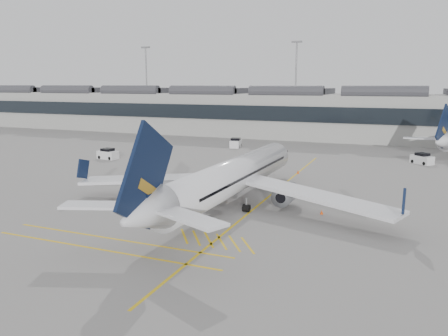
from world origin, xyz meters
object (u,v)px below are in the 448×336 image
at_px(belt_loader, 194,198).
at_px(ramp_agent_b, 214,197).
at_px(baggage_cart_a, 151,195).
at_px(ramp_agent_a, 226,191).
at_px(pushback_tug, 143,187).
at_px(airliner_main, 231,177).

height_order(belt_loader, ramp_agent_b, belt_loader).
bearing_deg(belt_loader, ramp_agent_b, 7.25).
distance_m(baggage_cart_a, ramp_agent_b, 7.23).
bearing_deg(baggage_cart_a, belt_loader, 19.99).
bearing_deg(ramp_agent_a, baggage_cart_a, 158.86).
bearing_deg(pushback_tug, belt_loader, -7.14).
relative_size(airliner_main, ramp_agent_a, 22.24).
bearing_deg(ramp_agent_b, baggage_cart_a, -15.09).
height_order(baggage_cart_a, ramp_agent_b, baggage_cart_a).
distance_m(baggage_cart_a, ramp_agent_a, 8.74).
xyz_separation_m(belt_loader, pushback_tug, (-8.48, 2.50, -0.08)).
bearing_deg(pushback_tug, airliner_main, 2.39).
relative_size(airliner_main, pushback_tug, 16.91).
distance_m(ramp_agent_a, pushback_tug, 11.10).
xyz_separation_m(ramp_agent_a, pushback_tug, (-11.07, -0.78, -0.36)).
relative_size(baggage_cart_a, pushback_tug, 0.68).
relative_size(ramp_agent_a, ramp_agent_b, 1.16).
height_order(ramp_agent_b, pushback_tug, ramp_agent_b).
xyz_separation_m(baggage_cart_a, pushback_tug, (-3.84, 4.14, -0.32)).
bearing_deg(baggage_cart_a, ramp_agent_b, 18.03).
relative_size(airliner_main, ramp_agent_b, 25.87).
bearing_deg(baggage_cart_a, pushback_tug, 133.33).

